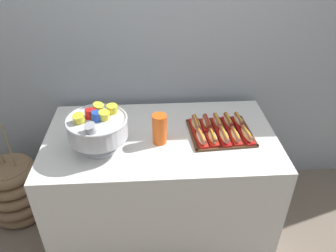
# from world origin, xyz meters

# --- Properties ---
(ground_plane) EXTENTS (10.00, 10.00, 0.00)m
(ground_plane) POSITION_xyz_m (0.00, 0.00, 0.00)
(ground_plane) COLOR #7A6B5B
(back_wall) EXTENTS (6.00, 0.10, 2.60)m
(back_wall) POSITION_xyz_m (0.00, 0.54, 1.30)
(back_wall) COLOR #9EA8B2
(back_wall) RESTS_ON ground_plane
(buffet_table) EXTENTS (1.53, 0.85, 0.80)m
(buffet_table) POSITION_xyz_m (0.00, 0.00, 0.42)
(buffet_table) COLOR white
(buffet_table) RESTS_ON ground_plane
(floor_vase) EXTENTS (0.45, 0.45, 1.00)m
(floor_vase) POSITION_xyz_m (-1.13, 0.14, 0.23)
(floor_vase) COLOR #896B4C
(floor_vase) RESTS_ON ground_plane
(serving_tray) EXTENTS (0.43, 0.39, 0.01)m
(serving_tray) POSITION_xyz_m (0.40, -0.00, 0.80)
(serving_tray) COLOR #56331E
(serving_tray) RESTS_ON buffet_table
(hot_dog_0) EXTENTS (0.08, 0.17, 0.06)m
(hot_dog_0) POSITION_xyz_m (0.25, -0.09, 0.84)
(hot_dog_0) COLOR red
(hot_dog_0) RESTS_ON serving_tray
(hot_dog_1) EXTENTS (0.07, 0.16, 0.06)m
(hot_dog_1) POSITION_xyz_m (0.33, -0.09, 0.83)
(hot_dog_1) COLOR red
(hot_dog_1) RESTS_ON serving_tray
(hot_dog_2) EXTENTS (0.07, 0.18, 0.06)m
(hot_dog_2) POSITION_xyz_m (0.40, -0.08, 0.84)
(hot_dog_2) COLOR #B21414
(hot_dog_2) RESTS_ON serving_tray
(hot_dog_3) EXTENTS (0.06, 0.17, 0.06)m
(hot_dog_3) POSITION_xyz_m (0.48, -0.08, 0.83)
(hot_dog_3) COLOR red
(hot_dog_3) RESTS_ON serving_tray
(hot_dog_4) EXTENTS (0.08, 0.19, 0.06)m
(hot_dog_4) POSITION_xyz_m (0.55, -0.07, 0.83)
(hot_dog_4) COLOR #B21414
(hot_dog_4) RESTS_ON serving_tray
(hot_dog_5) EXTENTS (0.08, 0.18, 0.06)m
(hot_dog_5) POSITION_xyz_m (0.24, 0.07, 0.83)
(hot_dog_5) COLOR red
(hot_dog_5) RESTS_ON serving_tray
(hot_dog_6) EXTENTS (0.07, 0.16, 0.06)m
(hot_dog_6) POSITION_xyz_m (0.32, 0.08, 0.84)
(hot_dog_6) COLOR red
(hot_dog_6) RESTS_ON serving_tray
(hot_dog_7) EXTENTS (0.07, 0.17, 0.06)m
(hot_dog_7) POSITION_xyz_m (0.39, 0.08, 0.84)
(hot_dog_7) COLOR red
(hot_dog_7) RESTS_ON serving_tray
(hot_dog_8) EXTENTS (0.07, 0.17, 0.06)m
(hot_dog_8) POSITION_xyz_m (0.47, 0.09, 0.84)
(hot_dog_8) COLOR red
(hot_dog_8) RESTS_ON serving_tray
(hot_dog_9) EXTENTS (0.08, 0.16, 0.06)m
(hot_dog_9) POSITION_xyz_m (0.54, 0.09, 0.84)
(hot_dog_9) COLOR #B21414
(hot_dog_9) RESTS_ON serving_tray
(punch_bowl) EXTENTS (0.37, 0.37, 0.27)m
(punch_bowl) POSITION_xyz_m (-0.38, -0.12, 0.96)
(punch_bowl) COLOR silver
(punch_bowl) RESTS_ON buffet_table
(cup_stack) EXTENTS (0.09, 0.09, 0.20)m
(cup_stack) POSITION_xyz_m (-0.01, -0.07, 0.90)
(cup_stack) COLOR #EA5B19
(cup_stack) RESTS_ON buffet_table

